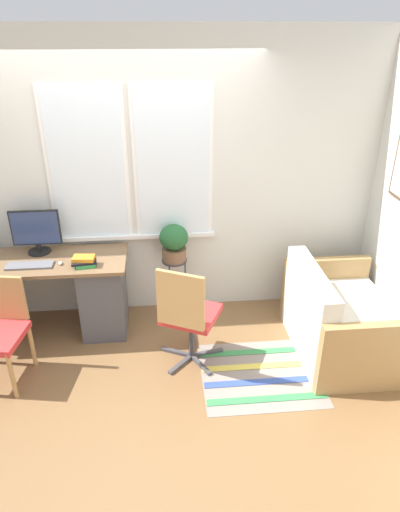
{
  "coord_description": "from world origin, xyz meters",
  "views": [
    {
      "loc": [
        0.31,
        -3.48,
        2.69
      ],
      "look_at": [
        0.64,
        0.15,
        0.82
      ],
      "focal_mm": 32.0,
      "sensor_mm": 36.0,
      "label": 1
    }
  ],
  "objects_px": {
    "book_stack": "(84,261)",
    "mouse": "(60,263)",
    "couch_loveseat": "(339,322)",
    "monitor": "(36,231)",
    "office_chair_swivel": "(188,314)",
    "keyboard": "(30,265)",
    "plant_stand": "(175,267)",
    "potted_plant": "(174,242)"
  },
  "relations": [
    {
      "from": "office_chair_swivel",
      "to": "couch_loveseat",
      "type": "xyz_separation_m",
      "value": [
        1.37,
        0.08,
        -0.23
      ]
    },
    {
      "from": "monitor",
      "to": "office_chair_swivel",
      "type": "distance_m",
      "value": 1.61
    },
    {
      "from": "plant_stand",
      "to": "mouse",
      "type": "bearing_deg",
      "value": -163.62
    },
    {
      "from": "monitor",
      "to": "office_chair_swivel",
      "type": "relative_size",
      "value": 0.45
    },
    {
      "from": "plant_stand",
      "to": "potted_plant",
      "type": "bearing_deg",
      "value": 26.57
    },
    {
      "from": "potted_plant",
      "to": "mouse",
      "type": "bearing_deg",
      "value": -163.62
    },
    {
      "from": "book_stack",
      "to": "plant_stand",
      "type": "distance_m",
      "value": 0.92
    },
    {
      "from": "office_chair_swivel",
      "to": "potted_plant",
      "type": "bearing_deg",
      "value": -59.02
    },
    {
      "from": "keyboard",
      "to": "office_chair_swivel",
      "type": "height_order",
      "value": "office_chair_swivel"
    },
    {
      "from": "mouse",
      "to": "couch_loveseat",
      "type": "bearing_deg",
      "value": -9.75
    },
    {
      "from": "couch_loveseat",
      "to": "potted_plant",
      "type": "xyz_separation_m",
      "value": [
        -1.45,
        0.72,
        0.53
      ]
    },
    {
      "from": "mouse",
      "to": "book_stack",
      "type": "relative_size",
      "value": 0.25
    },
    {
      "from": "book_stack",
      "to": "potted_plant",
      "type": "bearing_deg",
      "value": 23.35
    },
    {
      "from": "mouse",
      "to": "keyboard",
      "type": "bearing_deg",
      "value": -178.48
    },
    {
      "from": "plant_stand",
      "to": "monitor",
      "type": "bearing_deg",
      "value": -178.68
    },
    {
      "from": "keyboard",
      "to": "couch_loveseat",
      "type": "xyz_separation_m",
      "value": [
        2.74,
        -0.42,
        -0.49
      ]
    },
    {
      "from": "mouse",
      "to": "plant_stand",
      "type": "height_order",
      "value": "mouse"
    },
    {
      "from": "keyboard",
      "to": "plant_stand",
      "type": "height_order",
      "value": "keyboard"
    },
    {
      "from": "keyboard",
      "to": "couch_loveseat",
      "type": "bearing_deg",
      "value": -8.68
    },
    {
      "from": "keyboard",
      "to": "potted_plant",
      "type": "xyz_separation_m",
      "value": [
        1.29,
        0.31,
        0.03
      ]
    },
    {
      "from": "monitor",
      "to": "mouse",
      "type": "bearing_deg",
      "value": -48.55
    },
    {
      "from": "book_stack",
      "to": "plant_stand",
      "type": "bearing_deg",
      "value": 23.35
    },
    {
      "from": "couch_loveseat",
      "to": "potted_plant",
      "type": "distance_m",
      "value": 1.7
    },
    {
      "from": "book_stack",
      "to": "couch_loveseat",
      "type": "bearing_deg",
      "value": -9.55
    },
    {
      "from": "mouse",
      "to": "office_chair_swivel",
      "type": "relative_size",
      "value": 0.06
    },
    {
      "from": "mouse",
      "to": "potted_plant",
      "type": "relative_size",
      "value": 0.15
    },
    {
      "from": "monitor",
      "to": "office_chair_swivel",
      "type": "xyz_separation_m",
      "value": [
        1.33,
        -0.78,
        -0.47
      ]
    },
    {
      "from": "keyboard",
      "to": "couch_loveseat",
      "type": "distance_m",
      "value": 2.81
    },
    {
      "from": "book_stack",
      "to": "mouse",
      "type": "bearing_deg",
      "value": 168.15
    },
    {
      "from": "mouse",
      "to": "office_chair_swivel",
      "type": "distance_m",
      "value": 1.24
    },
    {
      "from": "potted_plant",
      "to": "keyboard",
      "type": "bearing_deg",
      "value": -166.57
    },
    {
      "from": "keyboard",
      "to": "plant_stand",
      "type": "distance_m",
      "value": 1.35
    },
    {
      "from": "monitor",
      "to": "office_chair_swivel",
      "type": "height_order",
      "value": "monitor"
    },
    {
      "from": "office_chair_swivel",
      "to": "potted_plant",
      "type": "height_order",
      "value": "same"
    },
    {
      "from": "book_stack",
      "to": "office_chair_swivel",
      "type": "height_order",
      "value": "office_chair_swivel"
    },
    {
      "from": "mouse",
      "to": "book_stack",
      "type": "height_order",
      "value": "book_stack"
    },
    {
      "from": "couch_loveseat",
      "to": "office_chair_swivel",
      "type": "bearing_deg",
      "value": 93.31
    },
    {
      "from": "mouse",
      "to": "office_chair_swivel",
      "type": "height_order",
      "value": "office_chair_swivel"
    },
    {
      "from": "plant_stand",
      "to": "office_chair_swivel",
      "type": "bearing_deg",
      "value": -84.77
    },
    {
      "from": "monitor",
      "to": "potted_plant",
      "type": "distance_m",
      "value": 1.27
    },
    {
      "from": "couch_loveseat",
      "to": "keyboard",
      "type": "bearing_deg",
      "value": 81.32
    },
    {
      "from": "book_stack",
      "to": "office_chair_swivel",
      "type": "relative_size",
      "value": 0.23
    }
  ]
}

